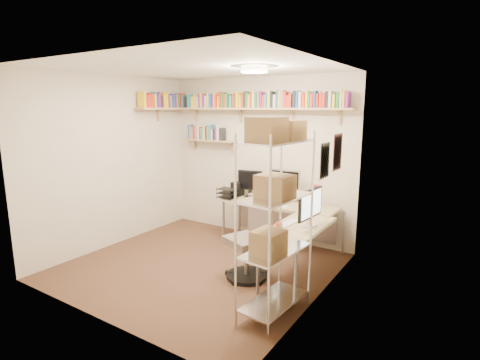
% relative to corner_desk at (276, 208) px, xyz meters
% --- Properties ---
extents(ground, '(3.20, 3.20, 0.00)m').
position_rel_corner_desk_xyz_m(ground, '(-0.61, -0.96, -0.66)').
color(ground, '#452B1D').
rests_on(ground, ground).
extents(room_shell, '(3.24, 3.04, 2.52)m').
position_rel_corner_desk_xyz_m(room_shell, '(-0.61, -0.96, 0.89)').
color(room_shell, beige).
rests_on(room_shell, ground).
extents(wall_shelves, '(3.12, 1.09, 0.80)m').
position_rel_corner_desk_xyz_m(wall_shelves, '(-1.06, 0.33, 1.36)').
color(wall_shelves, tan).
rests_on(wall_shelves, ground).
extents(corner_desk, '(1.89, 1.70, 1.16)m').
position_rel_corner_desk_xyz_m(corner_desk, '(0.00, 0.00, 0.00)').
color(corner_desk, tan).
rests_on(corner_desk, ground).
extents(office_chair, '(0.57, 0.58, 0.99)m').
position_rel_corner_desk_xyz_m(office_chair, '(0.11, -0.86, -0.24)').
color(office_chair, black).
rests_on(office_chair, ground).
extents(wire_rack, '(0.46, 0.82, 1.96)m').
position_rel_corner_desk_xyz_m(wire_rack, '(0.75, -1.49, 0.64)').
color(wire_rack, silver).
rests_on(wire_rack, ground).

